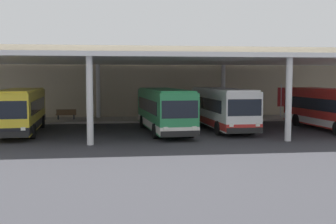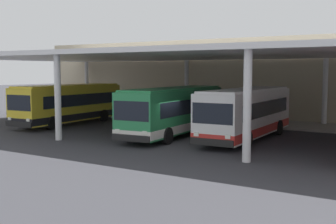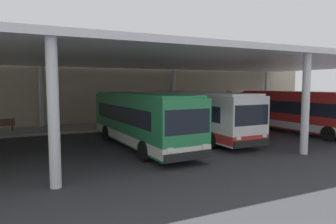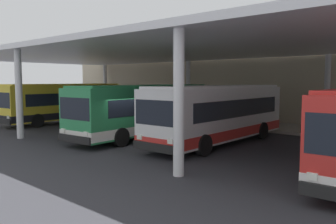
# 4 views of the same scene
# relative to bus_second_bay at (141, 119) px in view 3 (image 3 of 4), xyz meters

# --- Properties ---
(ground_plane) EXTENTS (200.00, 200.00, 0.00)m
(ground_plane) POSITION_rel_bus_second_bay_xyz_m (1.07, -2.88, -1.66)
(ground_plane) COLOR #333338
(platform_kerb) EXTENTS (42.00, 4.50, 0.18)m
(platform_kerb) POSITION_rel_bus_second_bay_xyz_m (1.07, 8.87, -1.57)
(platform_kerb) COLOR #A39E93
(platform_kerb) RESTS_ON ground
(station_building_facade) EXTENTS (48.00, 1.60, 7.16)m
(station_building_facade) POSITION_rel_bus_second_bay_xyz_m (1.07, 12.12, 1.92)
(station_building_facade) COLOR #C1B293
(station_building_facade) RESTS_ON ground
(canopy_shelter) EXTENTS (40.00, 17.00, 5.55)m
(canopy_shelter) POSITION_rel_bus_second_bay_xyz_m (1.07, 2.62, 3.66)
(canopy_shelter) COLOR silver
(canopy_shelter) RESTS_ON ground
(bus_second_bay) EXTENTS (3.22, 10.67, 3.17)m
(bus_second_bay) POSITION_rel_bus_second_bay_xyz_m (0.00, 0.00, 0.00)
(bus_second_bay) COLOR #28844C
(bus_second_bay) RESTS_ON ground
(bus_middle_bay) EXTENTS (2.95, 10.60, 3.17)m
(bus_middle_bay) POSITION_rel_bus_second_bay_xyz_m (4.65, 1.11, 0.00)
(bus_middle_bay) COLOR white
(bus_middle_bay) RESTS_ON ground
(bus_far_bay) EXTENTS (3.05, 10.63, 3.17)m
(bus_far_bay) POSITION_rel_bus_second_bay_xyz_m (12.69, -0.30, 0.00)
(bus_far_bay) COLOR red
(bus_far_bay) RESTS_ON ground
(bench_waiting) EXTENTS (1.80, 0.45, 0.92)m
(bench_waiting) POSITION_rel_bus_second_bay_xyz_m (-7.97, 8.94, -0.99)
(bench_waiting) COLOR brown
(bench_waiting) RESTS_ON platform_kerb
(banner_sign) EXTENTS (0.70, 0.12, 3.20)m
(banner_sign) POSITION_rel_bus_second_bay_xyz_m (12.25, 8.06, 0.32)
(banner_sign) COLOR #B2B2B7
(banner_sign) RESTS_ON platform_kerb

